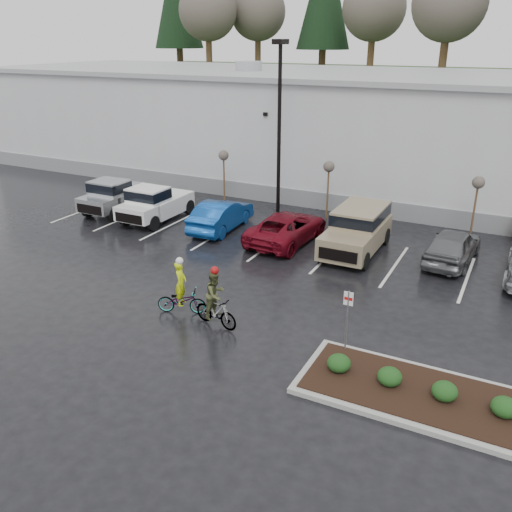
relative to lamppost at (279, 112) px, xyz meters
The scene contains 22 objects.
ground 13.87m from the lamppost, 71.57° to the right, with size 120.00×120.00×0.00m, color black.
warehouse 10.95m from the lamppost, 68.18° to the left, with size 60.50×15.50×7.20m.
wooded_ridge 33.35m from the lamppost, 83.09° to the left, with size 80.00×25.00×6.00m, color #1D3817.
lamppost is the anchor object (origin of this frame).
sapling_west 5.07m from the lamppost, 165.96° to the left, with size 0.60×0.60×3.20m.
sapling_mid 4.00m from the lamppost, 21.80° to the left, with size 0.60×0.60×3.20m.
sapling_east 10.48m from the lamppost, ahead, with size 0.60×0.60×3.20m.
curb_island 17.93m from the lamppost, 49.76° to the right, with size 8.00×3.00×0.15m, color gray.
mulch_bed 17.90m from the lamppost, 49.76° to the right, with size 7.60×2.60×0.04m, color black.
shrub_a 16.15m from the lamppost, 58.39° to the right, with size 0.70×0.70×0.52m, color #163613.
shrub_b 16.94m from the lamppost, 53.84° to the right, with size 0.70×0.70×0.52m, color #163613.
shrub_c 17.83m from the lamppost, 49.76° to the right, with size 0.70×0.70×0.52m, color #163613.
shrub_d 18.79m from the lamppost, 46.12° to the right, with size 0.70×0.70×0.52m, color #163613.
fire_lane_sign 14.78m from the lamppost, 56.54° to the right, with size 0.30×0.05×2.20m.
pickup_silver 10.20m from the lamppost, 161.10° to the right, with size 2.10×5.20×1.96m, color #AAAEB2, non-canonical shape.
pickup_white 8.04m from the lamppost, 150.58° to the right, with size 2.10×5.20×1.96m, color white, non-canonical shape.
car_blue 6.12m from the lamppost, 118.61° to the right, with size 1.64×4.71×1.55m, color navy.
car_red 6.33m from the lamppost, 58.80° to the right, with size 2.42×5.25×1.46m, color maroon.
suv_tan 7.85m from the lamppost, 30.59° to the right, with size 2.20×5.10×2.06m, color gray, non-canonical shape.
car_grey 11.06m from the lamppost, 14.02° to the right, with size 1.81×4.51×1.54m, color slate.
cyclist_hivis 12.94m from the lamppost, 82.08° to the right, with size 1.89×1.19×2.17m.
cyclist_olive 13.43m from the lamppost, 74.98° to the right, with size 1.78×0.89×2.23m.
Camera 1 is at (7.98, -14.20, 9.32)m, focal length 38.00 mm.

